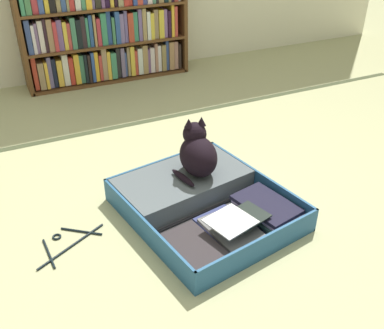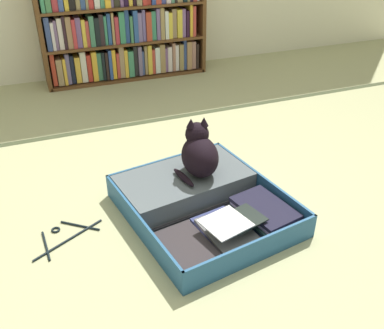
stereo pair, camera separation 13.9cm
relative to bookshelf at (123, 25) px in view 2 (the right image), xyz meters
name	(u,v)px [view 2 (the right image)]	position (x,y,z in m)	size (l,w,h in m)	color
ground_plane	(208,246)	(-0.20, -2.24, -0.44)	(10.00, 10.00, 0.00)	tan
tatami_border	(132,124)	(-0.20, -0.93, -0.43)	(4.80, 0.05, 0.00)	#3D442A
bookshelf	(123,25)	(0.00, 0.00, 0.00)	(1.34, 0.28, 0.90)	brown
open_suitcase	(198,198)	(-0.13, -1.96, -0.38)	(0.80, 0.89, 0.12)	#23527E
black_cat	(199,153)	(-0.08, -1.84, -0.20)	(0.24, 0.27, 0.29)	black
clothes_hanger	(64,236)	(-0.78, -1.95, -0.43)	(0.33, 0.25, 0.01)	black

